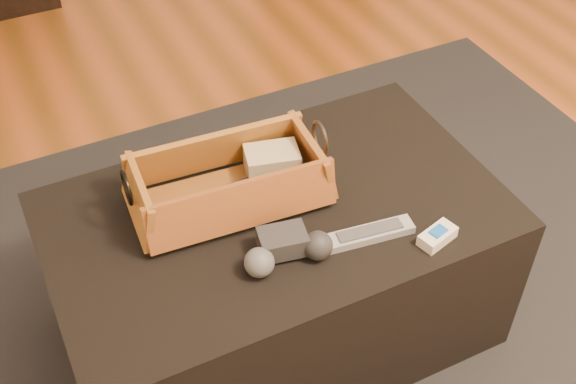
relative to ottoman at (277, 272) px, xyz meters
name	(u,v)px	position (x,y,z in m)	size (l,w,h in m)	color
area_rug	(286,341)	(0.00, -0.05, -0.22)	(2.60, 2.00, 0.01)	black
ottoman	(277,272)	(0.00, 0.00, 0.00)	(1.00, 0.60, 0.42)	black
tv_remote	(222,198)	(-0.10, 0.06, 0.24)	(0.23, 0.05, 0.02)	black
cloth_bundle	(272,162)	(0.04, 0.10, 0.26)	(0.12, 0.08, 0.07)	tan
wicker_basket	(229,183)	(-0.08, 0.07, 0.26)	(0.45, 0.26, 0.15)	#925D21
game_controller	(286,249)	(-0.04, -0.14, 0.24)	(0.19, 0.12, 0.06)	#242426
silver_remote	(369,233)	(0.14, -0.16, 0.22)	(0.20, 0.07, 0.02)	#94969B
cream_gadget	(437,236)	(0.26, -0.23, 0.22)	(0.09, 0.06, 0.03)	beige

